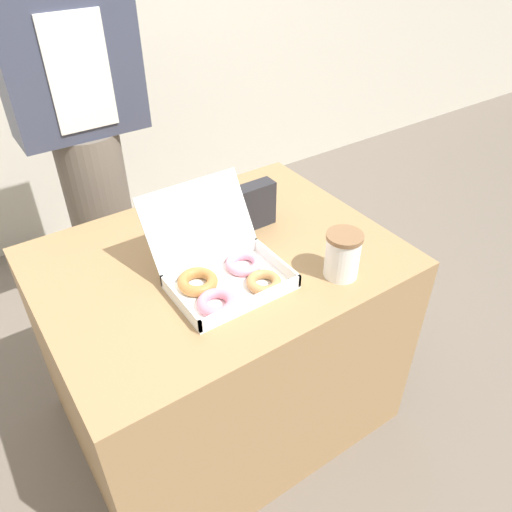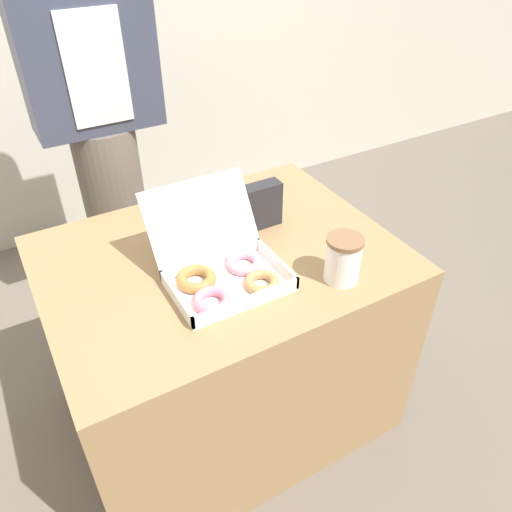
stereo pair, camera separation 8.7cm
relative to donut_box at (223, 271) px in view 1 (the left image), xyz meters
The scene contains 6 objects.
ground_plane 0.76m from the donut_box, 67.48° to the left, with size 14.00×14.00×0.00m, color #665B51.
table 0.41m from the donut_box, 67.48° to the left, with size 1.02×0.78×0.72m.
donut_box is the anchor object (origin of this frame).
coffee_cup 0.33m from the donut_box, 28.31° to the right, with size 0.10×0.10×0.13m.
napkin_holder 0.30m from the donut_box, 38.80° to the left, with size 0.12×0.05×0.14m.
person_customer 0.82m from the donut_box, 95.51° to the left, with size 0.43×0.24×1.67m.
Camera 1 is at (-0.56, -1.03, 1.59)m, focal length 35.00 mm.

